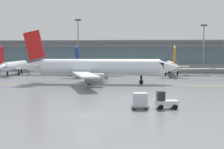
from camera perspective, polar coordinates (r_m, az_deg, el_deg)
The scene contains 11 objects.
ground_plane at distance 40.12m, azimuth -3.75°, elevation -6.40°, with size 400.00×400.00×0.00m, color slate.
taxiway_centreline_stripe at distance 73.24m, azimuth -2.12°, elevation -1.59°, with size 110.00×0.36×0.01m, color yellow.
terminal_concourse at distance 119.45m, azimuth 4.43°, elevation 2.99°, with size 166.74×11.00×9.60m.
gate_airplane_1 at distance 103.99m, azimuth -14.73°, elevation 1.26°, with size 21.74×23.46×7.77m.
gate_airplane_2 at distance 98.32m, azimuth -4.08°, elevation 1.23°, with size 21.81×23.36×7.77m.
gate_airplane_3 at distance 100.00m, azimuth 9.05°, elevation 1.24°, with size 21.75×23.45×7.77m.
taxiing_regional_jet at distance 74.99m, azimuth -2.17°, elevation 1.05°, with size 33.00×30.56×10.92m.
baggage_tug at distance 45.18m, azimuth 8.10°, elevation -4.09°, with size 2.84×2.07×2.10m.
cargo_dolly_lead at distance 44.64m, azimuth 4.31°, elevation -3.96°, with size 2.39×2.01×1.94m.
apron_light_mast_1 at distance 114.42m, azimuth -5.22°, elevation 4.81°, with size 1.80×0.36×15.94m.
apron_light_mast_2 at distance 110.44m, azimuth 13.84°, elevation 4.20°, with size 1.80×0.36×13.92m.
Camera 1 is at (8.35, -38.54, 7.35)m, focal length 59.73 mm.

